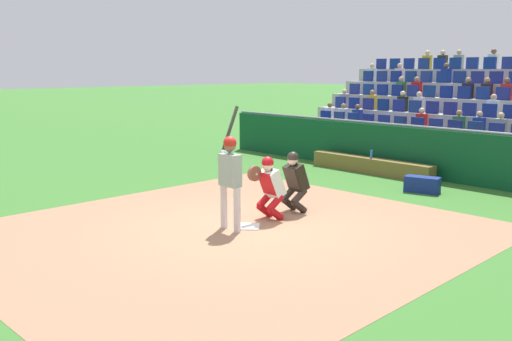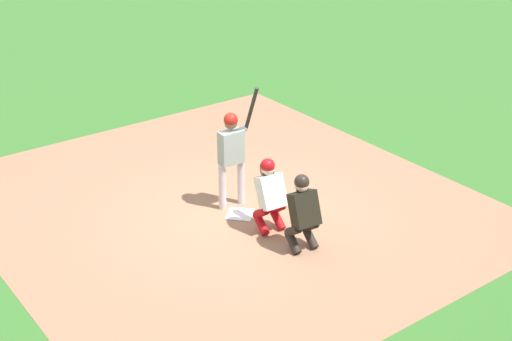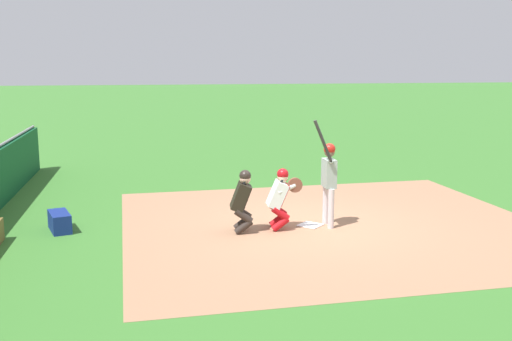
% 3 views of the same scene
% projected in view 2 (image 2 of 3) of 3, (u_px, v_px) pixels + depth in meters
% --- Properties ---
extents(ground_plane, '(160.00, 160.00, 0.00)m').
position_uv_depth(ground_plane, '(240.00, 215.00, 12.56)').
color(ground_plane, '#37712B').
extents(infield_dirt_patch, '(8.32, 9.05, 0.01)m').
position_uv_depth(infield_dirt_patch, '(225.00, 204.00, 12.93)').
color(infield_dirt_patch, '#9F7353').
rests_on(infield_dirt_patch, ground_plane).
extents(home_plate_marker, '(0.62, 0.62, 0.02)m').
position_uv_depth(home_plate_marker, '(240.00, 214.00, 12.56)').
color(home_plate_marker, white).
rests_on(home_plate_marker, infield_dirt_patch).
extents(batter_at_plate, '(0.57, 0.55, 2.27)m').
position_uv_depth(batter_at_plate, '(232.00, 149.00, 12.40)').
color(batter_at_plate, silver).
rests_on(batter_at_plate, ground_plane).
extents(catcher_crouching, '(0.48, 0.72, 1.29)m').
position_uv_depth(catcher_crouching, '(270.00, 191.00, 11.82)').
color(catcher_crouching, red).
rests_on(catcher_crouching, ground_plane).
extents(home_plate_umpire, '(0.49, 0.49, 1.30)m').
position_uv_depth(home_plate_umpire, '(303.00, 210.00, 11.26)').
color(home_plate_umpire, '#2C241E').
rests_on(home_plate_umpire, ground_plane).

